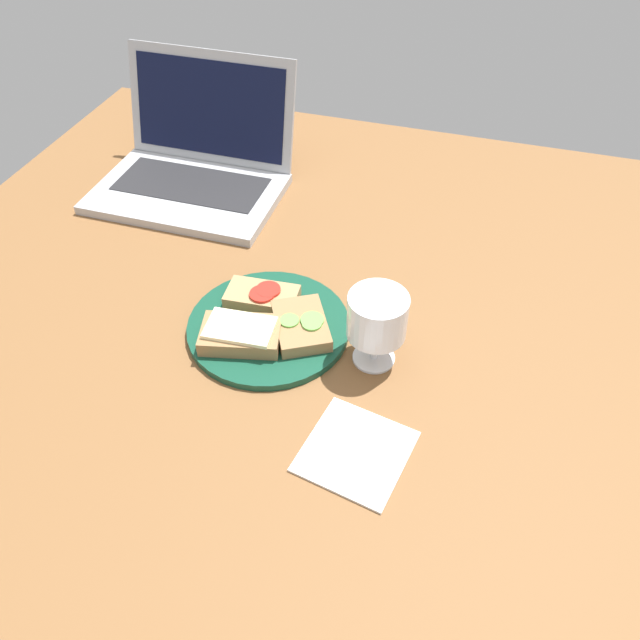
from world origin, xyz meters
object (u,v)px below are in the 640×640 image
(sandwich_with_cucumber, at_px, (301,325))
(wine_glass, at_px, (377,320))
(plate, at_px, (269,326))
(napkin, at_px, (356,451))
(laptop, at_px, (195,166))
(sandwich_with_cheese, at_px, (241,334))
(sandwich_with_tomato, at_px, (262,296))

(sandwich_with_cucumber, relative_size, wine_glass, 1.09)
(plate, xyz_separation_m, napkin, (0.19, -0.18, -0.00))
(sandwich_with_cucumber, height_order, laptop, laptop)
(sandwich_with_cheese, relative_size, napkin, 1.00)
(plate, bearing_deg, sandwich_with_tomato, 120.07)
(sandwich_with_tomato, xyz_separation_m, napkin, (0.21, -0.23, -0.02))
(plate, xyz_separation_m, sandwich_with_cucumber, (0.05, 0.00, 0.02))
(sandwich_with_cucumber, height_order, wine_glass, wine_glass)
(sandwich_with_cucumber, xyz_separation_m, laptop, (-0.34, 0.35, 0.02))
(plate, bearing_deg, wine_glass, -4.16)
(sandwich_with_tomato, bearing_deg, laptop, 130.45)
(sandwich_with_cheese, xyz_separation_m, sandwich_with_tomato, (-0.00, 0.09, -0.00))
(plate, distance_m, wine_glass, 0.19)
(laptop, bearing_deg, napkin, -48.23)
(sandwich_with_cheese, distance_m, wine_glass, 0.21)
(sandwich_with_tomato, relative_size, napkin, 0.89)
(sandwich_with_cheese, bearing_deg, laptop, 123.21)
(plate, distance_m, napkin, 0.26)
(plate, bearing_deg, sandwich_with_cheese, -119.41)
(sandwich_with_cucumber, relative_size, sandwich_with_tomato, 1.12)
(wine_glass, relative_size, laptop, 0.34)
(sandwich_with_tomato, distance_m, laptop, 0.40)
(plate, height_order, napkin, plate)
(napkin, bearing_deg, laptop, 131.77)
(sandwich_with_tomato, bearing_deg, sandwich_with_cheese, -89.79)
(wine_glass, bearing_deg, plate, 175.84)
(plate, bearing_deg, laptop, 129.24)
(plate, distance_m, sandwich_with_cucumber, 0.06)
(sandwich_with_cucumber, relative_size, laptop, 0.37)
(sandwich_with_cheese, bearing_deg, sandwich_with_cucumber, 30.41)
(sandwich_with_tomato, xyz_separation_m, laptop, (-0.26, 0.30, 0.02))
(plate, xyz_separation_m, wine_glass, (0.17, -0.01, 0.07))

